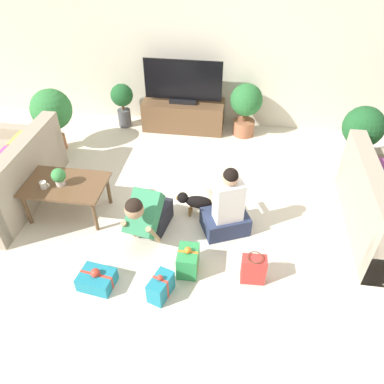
{
  "coord_description": "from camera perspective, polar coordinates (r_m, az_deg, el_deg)",
  "views": [
    {
      "loc": [
        0.56,
        -3.29,
        3.22
      ],
      "look_at": [
        0.07,
        0.07,
        0.45
      ],
      "focal_mm": 35.0,
      "sensor_mm": 36.0,
      "label": 1
    }
  ],
  "objects": [
    {
      "name": "potted_plant_back_left",
      "position": [
        6.51,
        -10.56,
        13.59
      ],
      "size": [
        0.37,
        0.37,
        0.75
      ],
      "color": "#4C4C51",
      "rests_on": "ground_plane"
    },
    {
      "name": "tabletop_plant",
      "position": [
        4.67,
        -19.65,
        2.27
      ],
      "size": [
        0.17,
        0.17,
        0.22
      ],
      "color": "beige",
      "rests_on": "coffee_table"
    },
    {
      "name": "tv",
      "position": [
        6.19,
        -1.38,
        16.15
      ],
      "size": [
        1.25,
        0.2,
        0.7
      ],
      "color": "black",
      "rests_on": "tv_console"
    },
    {
      "name": "gift_bag_a",
      "position": [
        3.98,
        9.35,
        -11.52
      ],
      "size": [
        0.26,
        0.17,
        0.36
      ],
      "rotation": [
        0.0,
        0.0,
        0.05
      ],
      "color": "red",
      "rests_on": "ground_plane"
    },
    {
      "name": "potted_plant_corner_left",
      "position": [
        6.04,
        -20.6,
        11.5
      ],
      "size": [
        0.61,
        0.61,
        0.98
      ],
      "color": "#A36042",
      "rests_on": "ground_plane"
    },
    {
      "name": "person_kneeling",
      "position": [
        4.26,
        -6.79,
        -3.43
      ],
      "size": [
        0.44,
        0.83,
        0.8
      ],
      "rotation": [
        0.0,
        0.0,
        -0.17
      ],
      "color": "#23232D",
      "rests_on": "ground_plane"
    },
    {
      "name": "coffee_table",
      "position": [
        4.77,
        -18.7,
        0.75
      ],
      "size": [
        0.97,
        0.63,
        0.47
      ],
      "color": "brown",
      "rests_on": "ground_plane"
    },
    {
      "name": "wall_back",
      "position": [
        6.25,
        2.9,
        21.26
      ],
      "size": [
        8.4,
        0.06,
        2.6
      ],
      "color": "beige",
      "rests_on": "ground_plane"
    },
    {
      "name": "dog",
      "position": [
        4.62,
        0.49,
        -1.48
      ],
      "size": [
        0.54,
        0.16,
        0.32
      ],
      "rotation": [
        0.0,
        0.0,
        4.67
      ],
      "color": "black",
      "rests_on": "ground_plane"
    },
    {
      "name": "ground_plane",
      "position": [
        4.64,
        -1.02,
        -4.77
      ],
      "size": [
        16.0,
        16.0,
        0.0
      ],
      "primitive_type": "plane",
      "color": "beige"
    },
    {
      "name": "person_sitting",
      "position": [
        4.34,
        5.31,
        -2.71
      ],
      "size": [
        0.64,
        0.6,
        0.94
      ],
      "rotation": [
        0.0,
        0.0,
        3.56
      ],
      "color": "#283351",
      "rests_on": "ground_plane"
    },
    {
      "name": "gift_box_c",
      "position": [
        4.04,
        -0.61,
        -10.43
      ],
      "size": [
        0.22,
        0.3,
        0.35
      ],
      "rotation": [
        0.0,
        0.0,
        0.01
      ],
      "color": "#2D934C",
      "rests_on": "ground_plane"
    },
    {
      "name": "mug",
      "position": [
        4.73,
        -21.67,
        1.0
      ],
      "size": [
        0.12,
        0.08,
        0.09
      ],
      "color": "silver",
      "rests_on": "coffee_table"
    },
    {
      "name": "gift_box_b",
      "position": [
        4.08,
        -14.29,
        -12.74
      ],
      "size": [
        0.39,
        0.33,
        0.24
      ],
      "rotation": [
        0.0,
        0.0,
        -0.14
      ],
      "color": "teal",
      "rests_on": "ground_plane"
    },
    {
      "name": "potted_plant_back_right",
      "position": [
        6.18,
        8.21,
        12.97
      ],
      "size": [
        0.51,
        0.51,
        0.87
      ],
      "color": "#A36042",
      "rests_on": "ground_plane"
    },
    {
      "name": "gift_box_a",
      "position": [
        3.87,
        -4.79,
        -14.19
      ],
      "size": [
        0.25,
        0.33,
        0.3
      ],
      "rotation": [
        0.0,
        0.0,
        -0.32
      ],
      "color": "teal",
      "rests_on": "ground_plane"
    },
    {
      "name": "sofa_left",
      "position": [
        5.39,
        -26.47,
        1.68
      ],
      "size": [
        0.94,
        1.8,
        0.84
      ],
      "rotation": [
        0.0,
        0.0,
        -1.57
      ],
      "color": "tan",
      "rests_on": "ground_plane"
    },
    {
      "name": "potted_plant_corner_right",
      "position": [
        5.69,
        24.52,
        8.53
      ],
      "size": [
        0.56,
        0.56,
        0.98
      ],
      "color": "beige",
      "rests_on": "ground_plane"
    },
    {
      "name": "tv_console",
      "position": [
        6.43,
        -1.3,
        11.59
      ],
      "size": [
        1.34,
        0.48,
        0.49
      ],
      "color": "brown",
      "rests_on": "ground_plane"
    }
  ]
}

